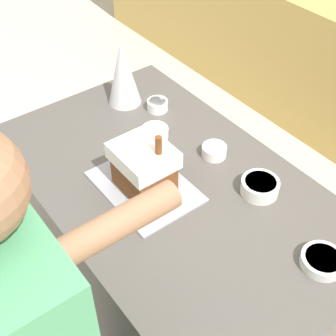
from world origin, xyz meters
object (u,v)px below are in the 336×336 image
(baking_tray, at_px, (145,186))
(candy_bowl_near_tray_left, at_px, (323,261))
(candy_bowl_far_right, at_px, (155,132))
(candy_bowl_front_corner, at_px, (260,186))
(decorative_tree, at_px, (123,73))
(gingerbread_house, at_px, (144,167))
(candy_bowl_behind_tray, at_px, (214,151))
(candy_bowl_center_rear, at_px, (157,105))

(baking_tray, bearing_deg, candy_bowl_near_tray_left, 21.66)
(candy_bowl_far_right, height_order, candy_bowl_front_corner, candy_bowl_front_corner)
(decorative_tree, bearing_deg, candy_bowl_front_corner, 5.31)
(gingerbread_house, distance_m, decorative_tree, 0.56)
(candy_bowl_far_right, bearing_deg, gingerbread_house, -43.41)
(candy_bowl_near_tray_left, bearing_deg, baking_tray, -158.34)
(baking_tray, height_order, candy_bowl_near_tray_left, candy_bowl_near_tray_left)
(decorative_tree, bearing_deg, candy_bowl_behind_tray, 8.24)
(baking_tray, xyz_separation_m, candy_bowl_behind_tray, (0.02, 0.32, 0.02))
(gingerbread_house, bearing_deg, candy_bowl_far_right, 136.59)
(candy_bowl_center_rear, bearing_deg, decorative_tree, -149.88)
(candy_bowl_far_right, bearing_deg, candy_bowl_center_rear, 140.48)
(gingerbread_house, xyz_separation_m, candy_bowl_near_tray_left, (0.62, 0.25, -0.08))
(gingerbread_house, xyz_separation_m, candy_bowl_far_right, (-0.22, 0.21, -0.08))
(candy_bowl_center_rear, distance_m, candy_bowl_behind_tray, 0.39)
(decorative_tree, xyz_separation_m, candy_bowl_near_tray_left, (1.13, 0.00, -0.13))
(candy_bowl_far_right, xyz_separation_m, candy_bowl_near_tray_left, (0.84, 0.04, -0.00))
(decorative_tree, height_order, candy_bowl_near_tray_left, decorative_tree)
(candy_bowl_far_right, bearing_deg, decorative_tree, 171.88)
(decorative_tree, xyz_separation_m, candy_bowl_front_corner, (0.78, 0.07, -0.12))
(candy_bowl_center_rear, bearing_deg, gingerbread_house, -41.89)
(decorative_tree, bearing_deg, candy_bowl_near_tray_left, 0.01)
(candy_bowl_behind_tray, relative_size, candy_bowl_far_right, 0.88)
(candy_bowl_behind_tray, bearing_deg, candy_bowl_front_corner, -0.81)
(candy_bowl_near_tray_left, bearing_deg, candy_bowl_front_corner, 168.22)
(gingerbread_house, xyz_separation_m, decorative_tree, (-0.51, 0.25, 0.05))
(gingerbread_house, height_order, candy_bowl_near_tray_left, gingerbread_house)
(gingerbread_house, relative_size, candy_bowl_behind_tray, 2.55)
(candy_bowl_behind_tray, bearing_deg, baking_tray, -93.75)
(decorative_tree, height_order, candy_bowl_front_corner, decorative_tree)
(baking_tray, height_order, candy_bowl_behind_tray, candy_bowl_behind_tray)
(gingerbread_house, distance_m, candy_bowl_near_tray_left, 0.67)
(candy_bowl_center_rear, height_order, candy_bowl_behind_tray, candy_bowl_center_rear)
(decorative_tree, xyz_separation_m, candy_bowl_far_right, (0.29, -0.04, -0.13))
(candy_bowl_far_right, distance_m, candy_bowl_front_corner, 0.50)
(candy_bowl_far_right, bearing_deg, candy_bowl_front_corner, 13.02)
(candy_bowl_near_tray_left, xyz_separation_m, candy_bowl_front_corner, (-0.35, 0.07, 0.01))
(decorative_tree, relative_size, candy_bowl_behind_tray, 3.09)
(candy_bowl_near_tray_left, bearing_deg, candy_bowl_center_rear, 175.31)
(candy_bowl_behind_tray, bearing_deg, gingerbread_house, -93.69)
(gingerbread_house, relative_size, candy_bowl_near_tray_left, 1.81)
(gingerbread_house, height_order, candy_bowl_front_corner, gingerbread_house)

